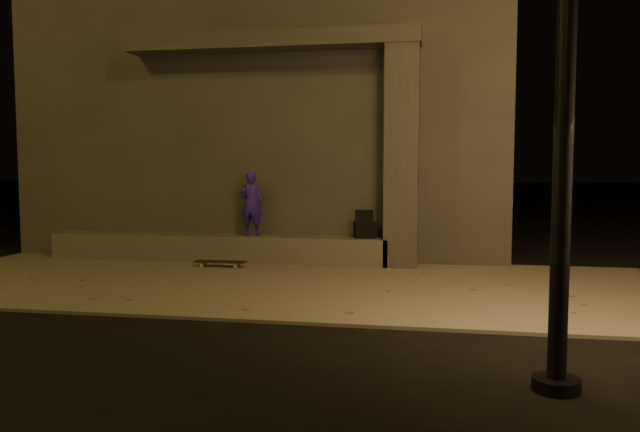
% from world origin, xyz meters
% --- Properties ---
extents(ground, '(120.00, 120.00, 0.00)m').
position_xyz_m(ground, '(0.00, 0.00, 0.00)').
color(ground, black).
rests_on(ground, ground).
extents(sidewalk, '(11.00, 4.40, 0.04)m').
position_xyz_m(sidewalk, '(0.00, 2.00, 0.02)').
color(sidewalk, slate).
rests_on(sidewalk, ground).
extents(building, '(9.00, 5.10, 5.22)m').
position_xyz_m(building, '(-1.00, 6.49, 2.61)').
color(building, '#3A3734').
rests_on(building, ground).
extents(ledge, '(6.00, 0.55, 0.45)m').
position_xyz_m(ledge, '(-1.50, 3.75, 0.27)').
color(ledge, '#53514B').
rests_on(ledge, sidewalk).
extents(column, '(0.55, 0.55, 3.60)m').
position_xyz_m(column, '(1.70, 3.75, 1.84)').
color(column, '#3A3734').
rests_on(column, sidewalk).
extents(canopy, '(5.00, 0.70, 0.28)m').
position_xyz_m(canopy, '(-0.50, 3.80, 3.78)').
color(canopy, '#3A3734').
rests_on(canopy, column).
extents(skateboarder, '(0.41, 0.27, 1.11)m').
position_xyz_m(skateboarder, '(-0.86, 3.75, 1.05)').
color(skateboarder, '#2F19A7').
rests_on(skateboarder, ledge).
extents(backpack, '(0.39, 0.32, 0.48)m').
position_xyz_m(backpack, '(1.10, 3.75, 0.66)').
color(backpack, black).
rests_on(backpack, ledge).
extents(skateboard, '(0.86, 0.23, 0.09)m').
position_xyz_m(skateboard, '(-1.21, 3.10, 0.12)').
color(skateboard, black).
rests_on(skateboard, sidewalk).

